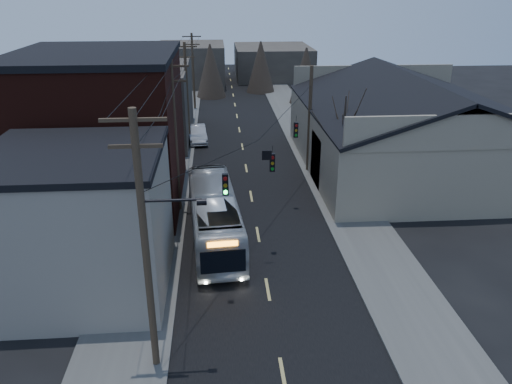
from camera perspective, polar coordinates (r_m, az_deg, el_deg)
road_surface at (r=45.45m, az=-1.44°, el=4.44°), size 9.00×110.00×0.02m
sidewalk_left at (r=45.58m, az=-9.64°, el=4.24°), size 4.00×110.00×0.12m
sidewalk_right at (r=46.22m, az=6.66°, el=4.67°), size 4.00×110.00×0.12m
building_clapboard at (r=25.48m, az=-19.44°, el=-3.52°), size 8.00×8.00×7.00m
building_brick at (r=35.24m, az=-17.14°, el=6.52°), size 10.00×12.00×10.00m
building_left_far at (r=50.80m, az=-12.79°, el=9.92°), size 9.00×14.00×7.00m
warehouse at (r=42.64m, az=16.74°, el=6.03°), size 16.16×20.60×7.73m
building_far_left at (r=79.02m, az=-7.40°, el=14.29°), size 10.00×12.00×6.00m
building_far_right at (r=84.46m, az=1.90°, el=14.64°), size 12.00×14.00×5.00m
bare_tree at (r=35.86m, az=9.88°, el=5.13°), size 0.40×0.40×7.20m
utility_lines at (r=38.41m, az=-5.71°, el=8.61°), size 11.24×45.28×10.50m
bus at (r=29.62m, az=-4.80°, el=-2.70°), size 3.46×11.26×3.09m
parked_car at (r=49.10m, az=-6.76°, el=6.62°), size 2.20×4.92×1.57m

